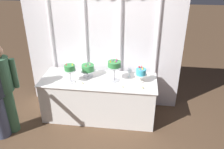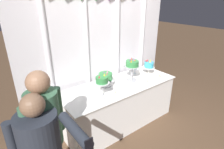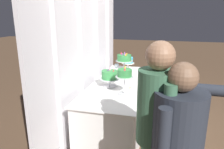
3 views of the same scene
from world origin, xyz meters
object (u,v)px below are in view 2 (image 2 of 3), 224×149
object	(u,v)px
cake_display_leftmost	(102,82)
cake_display_midleft	(106,77)
tealight_near_left	(147,82)
cake_display_rightmost	(149,65)
tealight_far_left	(115,93)
cake_display_midright	(132,65)
guest_man_pink_jacket	(47,136)
cake_table	(119,104)
wine_glass	(135,68)
tealight_near_right	(160,77)

from	to	relation	value
cake_display_leftmost	cake_display_midleft	distance (m)	0.37
cake_display_leftmost	tealight_near_left	xyz separation A→B (m)	(0.89, -0.06, -0.24)
cake_display_leftmost	cake_display_midleft	world-z (taller)	cake_display_leftmost
cake_display_rightmost	tealight_far_left	size ratio (longest dim) A/B	7.14
cake_display_midright	guest_man_pink_jacket	world-z (taller)	guest_man_pink_jacket
cake_table	tealight_far_left	bearing A→B (deg)	-142.22
tealight_near_left	cake_table	bearing A→B (deg)	153.90
wine_glass	cake_display_rightmost	bearing A→B (deg)	-38.11
guest_man_pink_jacket	cake_display_rightmost	bearing A→B (deg)	16.00
cake_display_rightmost	tealight_far_left	xyz separation A→B (m)	(-0.97, -0.21, -0.16)
cake_display_midleft	cake_display_rightmost	bearing A→B (deg)	-4.90
cake_display_midleft	cake_display_midright	distance (m)	0.51
cake_display_rightmost	guest_man_pink_jacket	world-z (taller)	guest_man_pink_jacket
tealight_far_left	guest_man_pink_jacket	xyz separation A→B (m)	(-1.17, -0.40, 0.08)
tealight_far_left	wine_glass	bearing A→B (deg)	25.68
cake_display_rightmost	tealight_near_left	xyz separation A→B (m)	(-0.29, -0.24, -0.16)
cake_display_midright	tealight_far_left	distance (m)	0.62
tealight_near_left	cake_display_rightmost	bearing A→B (deg)	39.79
tealight_far_left	tealight_near_left	xyz separation A→B (m)	(0.68, -0.03, -0.00)
cake_table	tealight_near_right	distance (m)	0.89
cake_display_midright	cake_display_rightmost	xyz separation A→B (m)	(0.45, 0.02, -0.11)
cake_display_midright	guest_man_pink_jacket	distance (m)	1.80
wine_glass	tealight_near_left	bearing A→B (deg)	-102.57
cake_table	guest_man_pink_jacket	world-z (taller)	guest_man_pink_jacket
cake_display_leftmost	wine_glass	xyz separation A→B (m)	(0.98, 0.34, -0.13)
tealight_near_left	tealight_near_right	xyz separation A→B (m)	(0.33, 0.00, 0.00)
cake_display_rightmost	guest_man_pink_jacket	bearing A→B (deg)	-164.00
tealight_near_right	tealight_far_left	bearing A→B (deg)	178.42
cake_display_rightmost	wine_glass	bearing A→B (deg)	141.89
cake_display_rightmost	tealight_far_left	bearing A→B (deg)	-167.65
wine_glass	tealight_near_right	size ratio (longest dim) A/B	3.42
guest_man_pink_jacket	cake_display_midright	bearing A→B (deg)	19.31
cake_display_midleft	wine_glass	size ratio (longest dim) A/B	1.81
cake_display_midright	cake_table	bearing A→B (deg)	-179.24
guest_man_pink_jacket	tealight_near_left	bearing A→B (deg)	11.37
guest_man_pink_jacket	tealight_near_right	bearing A→B (deg)	9.71
cake_table	wine_glass	world-z (taller)	wine_glass
tealight_near_left	guest_man_pink_jacket	bearing A→B (deg)	-168.63
cake_display_midright	tealight_near_right	world-z (taller)	cake_display_midright
cake_table	cake_display_leftmost	world-z (taller)	cake_display_leftmost
cake_table	tealight_far_left	xyz separation A→B (m)	(-0.24, -0.19, 0.40)
tealight_near_right	cake_display_midleft	bearing A→B (deg)	161.83
tealight_far_left	cake_display_leftmost	bearing A→B (deg)	170.61
cake_display_midleft	tealight_near_left	size ratio (longest dim) A/B	6.61
tealight_far_left	tealight_near_right	xyz separation A→B (m)	(1.01, -0.03, 0.00)
tealight_near_right	tealight_near_left	bearing A→B (deg)	-179.80
tealight_far_left	tealight_near_left	world-z (taller)	tealight_far_left
cake_table	cake_display_rightmost	size ratio (longest dim) A/B	7.21
tealight_near_left	tealight_near_right	bearing A→B (deg)	0.20
cake_display_midleft	tealight_near_right	size ratio (longest dim) A/B	6.21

